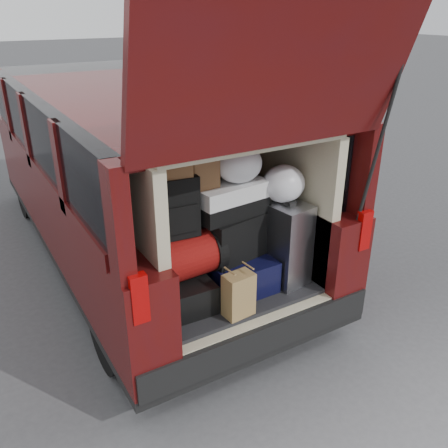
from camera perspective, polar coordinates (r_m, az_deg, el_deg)
The scene contains 15 objects.
ground at distance 3.84m, azimuth 1.54°, elevation -15.62°, with size 80.00×80.00×0.00m, color #3A3A3D.
minivan at distance 4.86m, azimuth -10.11°, elevation 5.43°, with size 1.90×5.35×2.77m.
load_floor at distance 3.86m, azimuth -0.62°, elevation -10.24°, with size 1.24×1.05×0.55m, color black.
black_hardshell at distance 3.41m, azimuth -5.52°, elevation -7.87°, with size 0.39×0.53×0.21m, color black.
navy_hardshell at distance 3.60m, azimuth 1.22°, elevation -5.51°, with size 0.46×0.57×0.25m, color black.
silver_roller at distance 3.62m, azimuth 6.91°, elevation -2.06°, with size 0.26×0.42×0.63m, color white.
kraft_bag at distance 3.25m, azimuth 1.77°, elevation -8.52°, with size 0.20×0.13×0.32m, color olive.
red_duffel at distance 3.28m, azimuth -4.51°, elevation -3.80°, with size 0.49×0.32×0.32m, color maroon.
black_soft_case at distance 3.46m, azimuth 1.15°, elevation -1.41°, with size 0.46×0.28×0.33m, color black.
backpack at distance 3.13m, azimuth -5.92°, elevation 2.14°, with size 0.29×0.18×0.42m, color black.
twotone_duffel at distance 3.35m, azimuth 0.68°, elevation 3.01°, with size 0.54×0.28×0.24m, color silver.
grocery_sack_lower at distance 3.04m, azimuth -6.29°, elevation 7.67°, with size 0.22×0.18×0.20m, color brown.
grocery_sack_upper at distance 3.20m, azimuth -2.78°, elevation 6.19°, with size 0.20×0.17×0.20m, color brown.
plastic_bag_center at distance 3.29m, azimuth 1.74°, elevation 7.29°, with size 0.33×0.31×0.27m, color white.
plastic_bag_right at distance 3.46m, azimuth 7.18°, elevation 4.84°, with size 0.32×0.29×0.27m, color white.
Camera 1 is at (-1.58, -2.46, 2.49)m, focal length 38.00 mm.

